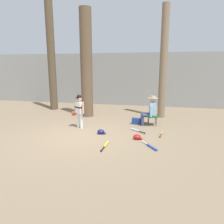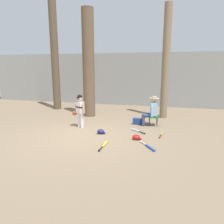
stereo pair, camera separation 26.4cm
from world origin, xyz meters
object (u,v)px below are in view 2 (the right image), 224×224
Objects in this scene: tree_behind_spectator at (165,69)px; bat_blue_youth at (149,147)px; folding_stool at (153,117)px; seated_spectator at (151,110)px; batting_helmet_red at (136,137)px; bat_yellow_trainer at (104,145)px; young_ballplayer at (80,109)px; handbag_beside_stool at (137,121)px; tree_near_player at (89,71)px; batting_helmet_navy at (101,132)px; bat_aluminum_silver at (136,131)px; tree_far_left at (55,57)px; bat_wood_tan at (162,134)px.

bat_blue_youth is (-0.29, -4.08, -2.23)m from tree_behind_spectator.
seated_spectator is at bearing -172.24° from folding_stool.
batting_helmet_red reaches higher than bat_blue_youth.
tree_behind_spectator reaches higher than bat_blue_youth.
bat_yellow_trainer is 1.34m from bat_blue_youth.
young_ballplayer is 3.27m from bat_blue_youth.
seated_spectator is 0.75m from handbag_beside_stool.
tree_near_player is 3.53m from seated_spectator.
batting_helmet_navy is (-1.08, -1.58, -0.06)m from handbag_beside_stool.
handbag_beside_stool reaches higher than bat_blue_youth.
young_ballplayer reaches higher than folding_stool.
young_ballplayer is at bearing 151.73° from bat_blue_youth.
young_ballplayer is 2.22× the size of bat_aluminum_silver.
tree_near_player is 6.61× the size of bat_yellow_trainer.
bat_yellow_trainer is at bearing -63.35° from tree_near_player.
handbag_beside_stool is (-1.00, -1.55, -2.14)m from tree_behind_spectator.
tree_far_left is at bearing 147.46° from bat_aluminum_silver.
batting_helmet_red is (2.34, -0.86, -0.67)m from young_ballplayer.
bat_blue_youth is at bearing -88.56° from folding_stool.
tree_behind_spectator is at bearing 77.36° from batting_helmet_red.
bat_blue_youth is (0.60, -1.54, 0.00)m from bat_aluminum_silver.
tree_behind_spectator is 5.94m from tree_far_left.
tree_behind_spectator is 7.28× the size of bat_blue_youth.
young_ballplayer is 2.83m from seated_spectator.
handbag_beside_stool is at bearing -22.04° from tree_near_player.
seated_spectator is 1.21m from bat_aluminum_silver.
young_ballplayer is 2.33m from bat_aluminum_silver.
young_ballplayer reaches higher than bat_blue_youth.
tree_behind_spectator is 11.40× the size of folding_stool.
seated_spectator is at bearing -22.35° from tree_far_left.
young_ballplayer is 1.85× the size of bat_blue_youth.
bat_blue_youth is at bearing -40.19° from tree_far_left.
handbag_beside_stool reaches higher than batting_helmet_red.
bat_yellow_trainer is at bearing -172.72° from bat_blue_youth.
tree_behind_spectator reaches higher than bat_wood_tan.
bat_blue_youth is (0.71, -2.52, -0.10)m from handbag_beside_stool.
bat_yellow_trainer is (1.48, -1.68, -0.71)m from young_ballplayer.
bat_wood_tan is at bearing -2.56° from young_ballplayer.
handbag_beside_stool reaches higher than bat_aluminum_silver.
bat_aluminum_silver is at bearing -37.52° from tree_near_player.
bat_aluminum_silver is at bearing -119.24° from folding_stool.
bat_yellow_trainer is at bearing -113.15° from bat_aluminum_silver.
batting_helmet_navy is at bearing 152.25° from bat_blue_youth.
seated_spectator reaches higher than bat_wood_tan.
bat_wood_tan is (1.03, -1.15, -0.10)m from handbag_beside_stool.
tree_near_player is at bearing 161.87° from folding_stool.
tree_behind_spectator is 4.27× the size of seated_spectator.
batting_helmet_navy is (-2.09, -3.13, -2.19)m from tree_behind_spectator.
tree_behind_spectator is 4.31m from young_ballplayer.
young_ballplayer is 0.20× the size of tree_far_left.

